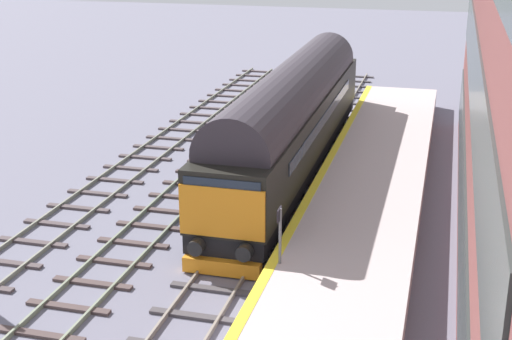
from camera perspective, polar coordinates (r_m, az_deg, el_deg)
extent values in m
plane|color=slate|center=(23.56, -1.66, -6.75)|extent=(140.00, 140.00, 0.00)
cube|color=gray|center=(23.72, -3.33, -6.38)|extent=(0.07, 60.00, 0.15)
cube|color=gray|center=(23.35, 0.04, -6.78)|extent=(0.07, 60.00, 0.15)
cube|color=#444042|center=(20.22, -4.89, -11.30)|extent=(2.50, 0.26, 0.09)
cube|color=#444042|center=(21.52, -3.47, -9.27)|extent=(2.50, 0.26, 0.09)
cube|color=#444042|center=(22.86, -2.23, -7.47)|extent=(2.50, 0.26, 0.09)
cube|color=#444042|center=(24.22, -1.13, -5.87)|extent=(2.50, 0.26, 0.09)
cube|color=#444042|center=(25.61, -0.16, -4.44)|extent=(2.50, 0.26, 0.09)
cube|color=#444042|center=(27.02, 0.71, -3.16)|extent=(2.50, 0.26, 0.09)
cube|color=#444042|center=(28.45, 1.49, -2.00)|extent=(2.50, 0.26, 0.09)
cube|color=#444042|center=(29.89, 2.20, -0.95)|extent=(2.50, 0.26, 0.09)
cube|color=#444042|center=(31.35, 2.83, -0.01)|extent=(2.50, 0.26, 0.09)
cube|color=#444042|center=(32.82, 3.42, 0.86)|extent=(2.50, 0.26, 0.09)
cube|color=#444042|center=(34.29, 3.95, 1.65)|extent=(2.50, 0.26, 0.09)
cube|color=#444042|center=(35.78, 4.44, 2.37)|extent=(2.50, 0.26, 0.09)
cube|color=#444042|center=(37.27, 4.89, 3.04)|extent=(2.50, 0.26, 0.09)
cube|color=#444042|center=(38.77, 5.30, 3.65)|extent=(2.50, 0.26, 0.09)
cube|color=#444042|center=(40.28, 5.69, 4.22)|extent=(2.50, 0.26, 0.09)
cube|color=#444042|center=(41.79, 6.04, 4.75)|extent=(2.50, 0.26, 0.09)
cube|color=#444042|center=(43.31, 6.38, 5.24)|extent=(2.50, 0.26, 0.09)
cube|color=#444042|center=(44.83, 6.69, 5.70)|extent=(2.50, 0.26, 0.09)
cube|color=#444042|center=(46.35, 6.98, 6.13)|extent=(2.50, 0.26, 0.09)
cube|color=#444042|center=(47.88, 7.25, 6.52)|extent=(2.50, 0.26, 0.09)
cube|color=#444042|center=(49.41, 7.51, 6.90)|extent=(2.50, 0.26, 0.09)
cube|color=#444042|center=(50.95, 7.75, 7.25)|extent=(2.50, 0.26, 0.09)
cube|color=gray|center=(24.96, -11.09, -5.39)|extent=(0.07, 60.00, 0.15)
cube|color=gray|center=(24.40, -8.03, -5.79)|extent=(0.07, 60.00, 0.15)
cube|color=#4A3B39|center=(20.14, -16.49, -12.23)|extent=(2.50, 0.26, 0.09)
cube|color=#4A3B39|center=(21.22, -14.46, -10.34)|extent=(2.50, 0.26, 0.09)
cube|color=#4A3B39|center=(22.34, -12.65, -8.62)|extent=(2.50, 0.26, 0.09)
cube|color=#4A3B39|center=(23.50, -11.03, -7.07)|extent=(2.50, 0.26, 0.09)
cube|color=#4A3B39|center=(24.69, -9.58, -5.65)|extent=(2.50, 0.26, 0.09)
cube|color=#4A3B39|center=(25.91, -8.26, -4.37)|extent=(2.50, 0.26, 0.09)
cube|color=#4A3B39|center=(27.15, -7.07, -3.20)|extent=(2.50, 0.26, 0.09)
cube|color=#4A3B39|center=(28.41, -5.98, -2.13)|extent=(2.50, 0.26, 0.09)
cube|color=#4A3B39|center=(29.70, -5.00, -1.15)|extent=(2.50, 0.26, 0.09)
cube|color=#4A3B39|center=(30.99, -4.09, -0.26)|extent=(2.50, 0.26, 0.09)
cube|color=#4A3B39|center=(32.31, -3.25, 0.57)|extent=(2.50, 0.26, 0.09)
cube|color=#4A3B39|center=(33.63, -2.49, 1.33)|extent=(2.50, 0.26, 0.09)
cube|color=#4A3B39|center=(34.97, -1.78, 2.03)|extent=(2.50, 0.26, 0.09)
cube|color=#4A3B39|center=(36.31, -1.12, 2.68)|extent=(2.50, 0.26, 0.09)
cube|color=#4A3B39|center=(37.67, -0.51, 3.28)|extent=(2.50, 0.26, 0.09)
cube|color=#4A3B39|center=(39.03, 0.06, 3.84)|extent=(2.50, 0.26, 0.09)
cube|color=#4A3B39|center=(40.40, 0.60, 4.36)|extent=(2.50, 0.26, 0.09)
cube|color=#4A3B39|center=(41.78, 1.09, 4.85)|extent=(2.50, 0.26, 0.09)
cube|color=#4A3B39|center=(43.16, 1.56, 5.30)|extent=(2.50, 0.26, 0.09)
cube|color=#4A3B39|center=(44.55, 2.00, 5.73)|extent=(2.50, 0.26, 0.09)
cube|color=#4A3B39|center=(45.94, 2.41, 6.13)|extent=(2.50, 0.26, 0.09)
cube|color=#4A3B39|center=(47.33, 2.80, 6.51)|extent=(2.50, 0.26, 0.09)
cube|color=#4A3B39|center=(48.73, 3.16, 6.86)|extent=(2.50, 0.26, 0.09)
cube|color=#4A3B39|center=(50.14, 3.51, 7.20)|extent=(2.50, 0.26, 0.09)
cube|color=#4A3B39|center=(51.54, 3.84, 7.52)|extent=(2.50, 0.26, 0.09)
cube|color=slate|center=(26.49, -17.50, -4.49)|extent=(0.07, 60.00, 0.15)
cube|color=slate|center=(25.78, -14.78, -4.88)|extent=(0.07, 60.00, 0.15)
cube|color=#4C4042|center=(24.34, -18.96, -6.85)|extent=(2.50, 0.26, 0.09)
cube|color=#4C4042|center=(25.53, -17.04, -5.41)|extent=(2.50, 0.26, 0.09)
cube|color=#4C4042|center=(26.76, -15.30, -4.10)|extent=(2.50, 0.26, 0.09)
cube|color=#4C4042|center=(28.02, -13.72, -2.90)|extent=(2.50, 0.26, 0.09)
cube|color=#4C4042|center=(29.31, -12.28, -1.80)|extent=(2.50, 0.26, 0.09)
cube|color=#4C4042|center=(30.63, -10.97, -0.80)|extent=(2.50, 0.26, 0.09)
cube|color=#4C4042|center=(31.98, -9.76, 0.12)|extent=(2.50, 0.26, 0.09)
cube|color=#4C4042|center=(33.34, -8.66, 0.97)|extent=(2.50, 0.26, 0.09)
cube|color=#4C4042|center=(34.73, -7.64, 1.74)|extent=(2.50, 0.26, 0.09)
cube|color=#4C4042|center=(36.13, -6.69, 2.46)|extent=(2.50, 0.26, 0.09)
cube|color=#4C4042|center=(37.54, -5.82, 3.13)|extent=(2.50, 0.26, 0.09)
cube|color=#4C4042|center=(38.97, -5.01, 3.74)|extent=(2.50, 0.26, 0.09)
cube|color=#4C4042|center=(40.40, -4.26, 4.31)|extent=(2.50, 0.26, 0.09)
cube|color=#4C4042|center=(41.85, -3.56, 4.84)|extent=(2.50, 0.26, 0.09)
cube|color=#4C4042|center=(43.31, -2.90, 5.33)|extent=(2.50, 0.26, 0.09)
cube|color=#4C4042|center=(44.77, -2.29, 5.80)|extent=(2.50, 0.26, 0.09)
cube|color=#4C4042|center=(46.24, -1.71, 6.23)|extent=(2.50, 0.26, 0.09)
cube|color=#4C4042|center=(47.72, -1.17, 6.63)|extent=(2.50, 0.26, 0.09)
cube|color=#4C4042|center=(49.21, -0.66, 7.01)|extent=(2.50, 0.26, 0.09)
cube|color=#4C4042|center=(50.70, -0.18, 7.37)|extent=(2.50, 0.26, 0.09)
cube|color=#4C4042|center=(52.20, 0.28, 7.70)|extent=(2.50, 0.26, 0.09)
cube|color=#BAAAA9|center=(22.67, 7.15, -6.57)|extent=(4.00, 44.00, 1.00)
cube|color=yellow|center=(22.74, 2.56, -4.95)|extent=(0.30, 44.00, 0.01)
cube|color=#2C3736|center=(23.41, 15.79, -2.01)|extent=(0.06, 30.79, 2.16)
cube|color=#2C3736|center=(22.37, 16.67, 7.27)|extent=(0.06, 30.79, 2.16)
cube|color=black|center=(30.99, 2.81, 1.28)|extent=(2.56, 19.67, 0.60)
cube|color=black|center=(30.61, 2.85, 3.69)|extent=(2.70, 19.67, 2.10)
cylinder|color=#322B33|center=(30.31, 2.89, 5.93)|extent=(2.56, 18.10, 2.57)
cube|color=orange|center=(21.59, -2.70, -3.37)|extent=(2.65, 0.08, 1.58)
cube|color=#232D3D|center=(21.34, -2.71, -1.54)|extent=(2.38, 0.04, 0.64)
cube|color=#232D3D|center=(30.29, 5.40, 4.05)|extent=(0.04, 13.77, 0.44)
cylinder|color=black|center=(22.07, -4.69, -6.01)|extent=(0.48, 0.35, 0.48)
cylinder|color=black|center=(21.65, -0.91, -6.46)|extent=(0.48, 0.35, 0.48)
cube|color=orange|center=(22.26, -2.67, -7.56)|extent=(2.43, 0.36, 0.47)
cylinder|color=black|center=(23.84, -1.28, -5.04)|extent=(1.64, 1.04, 1.04)
cylinder|color=black|center=(24.81, -0.57, -4.04)|extent=(1.64, 1.04, 1.04)
cylinder|color=black|center=(25.80, 0.08, -3.12)|extent=(1.64, 1.04, 1.04)
cylinder|color=black|center=(36.53, 4.73, 3.49)|extent=(1.64, 1.04, 1.04)
cylinder|color=black|center=(37.57, 5.03, 3.92)|extent=(1.64, 1.04, 1.04)
cylinder|color=black|center=(38.62, 5.32, 4.32)|extent=(1.64, 1.04, 1.04)
cylinder|color=slate|center=(20.48, 1.90, -5.18)|extent=(0.08, 0.08, 1.66)
cube|color=black|center=(20.23, 1.83, -3.49)|extent=(0.05, 0.44, 0.36)
cube|color=white|center=(20.23, 1.76, -3.48)|extent=(0.01, 0.20, 0.24)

